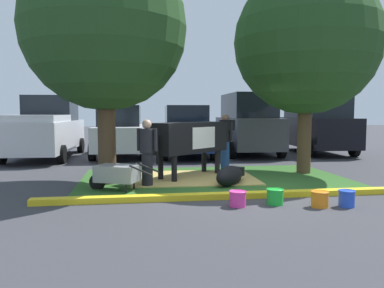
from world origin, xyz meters
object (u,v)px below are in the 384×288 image
at_px(wheelbarrow, 116,174).
at_px(pickup_truck_black, 46,129).
at_px(bucket_pink, 238,198).
at_px(suv_dark_grey, 248,124).
at_px(bucket_blue, 347,198).
at_px(person_visitor_near, 147,151).
at_px(person_handler, 225,140).
at_px(sedan_silver, 120,132).
at_px(bucket_orange, 320,199).
at_px(bucket_green, 275,196).
at_px(suv_black, 316,124).
at_px(calf_lying, 230,176).
at_px(sedan_blue, 186,132).
at_px(shade_tree_left, 105,29).
at_px(shade_tree_right, 307,42).
at_px(cow_holstein, 193,138).

relative_size(wheelbarrow, pickup_truck_black, 0.29).
xyz_separation_m(bucket_pink, suv_dark_grey, (2.74, 8.58, 1.12)).
height_order(bucket_blue, suv_dark_grey, suv_dark_grey).
bearing_deg(person_visitor_near, person_handler, 43.41).
bearing_deg(sedan_silver, bucket_orange, -65.83).
distance_m(bucket_green, bucket_orange, 0.81).
relative_size(person_handler, sedan_silver, 0.38).
bearing_deg(suv_black, wheelbarrow, -139.71).
distance_m(calf_lying, bucket_pink, 2.04).
xyz_separation_m(person_visitor_near, suv_dark_grey, (4.35, 6.46, 0.42)).
bearing_deg(bucket_orange, bucket_pink, 169.94).
xyz_separation_m(person_visitor_near, sedan_blue, (1.71, 6.17, 0.13)).
bearing_deg(shade_tree_left, bucket_orange, -35.83).
xyz_separation_m(shade_tree_right, bucket_pink, (-2.90, -3.49, -3.56)).
distance_m(shade_tree_right, bucket_blue, 5.28).
bearing_deg(bucket_orange, person_visitor_near, 142.50).
bearing_deg(bucket_pink, suv_dark_grey, 72.32).
bearing_deg(calf_lying, shade_tree_right, 30.26).
bearing_deg(shade_tree_left, bucket_green, -38.41).
height_order(shade_tree_right, bucket_orange, shade_tree_right).
relative_size(shade_tree_left, calf_lying, 4.64).
relative_size(person_handler, bucket_green, 5.04).
distance_m(shade_tree_right, cow_holstein, 4.19).
height_order(wheelbarrow, bucket_orange, wheelbarrow).
bearing_deg(cow_holstein, pickup_truck_black, 133.41).
xyz_separation_m(person_visitor_near, bucket_pink, (1.61, -2.12, -0.70)).
relative_size(shade_tree_right, bucket_orange, 17.19).
bearing_deg(shade_tree_right, pickup_truck_black, 148.28).
height_order(calf_lying, pickup_truck_black, pickup_truck_black).
distance_m(wheelbarrow, bucket_orange, 4.32).
distance_m(wheelbarrow, suv_black, 10.62).
bearing_deg(sedan_silver, suv_black, 0.01).
xyz_separation_m(cow_holstein, sedan_silver, (-2.14, 5.29, -0.09)).
bearing_deg(sedan_silver, pickup_truck_black, -179.17).
bearing_deg(person_visitor_near, shade_tree_right, 16.89).
bearing_deg(wheelbarrow, suv_black, 40.29).
xyz_separation_m(calf_lying, suv_black, (5.41, 6.60, 1.03)).
bearing_deg(suv_dark_grey, bucket_orange, -97.97).
distance_m(bucket_green, pickup_truck_black, 10.50).
bearing_deg(bucket_orange, wheelbarrow, 151.89).
height_order(bucket_green, pickup_truck_black, pickup_truck_black).
height_order(calf_lying, wheelbarrow, wheelbarrow).
height_order(cow_holstein, person_visitor_near, person_visitor_near).
relative_size(calf_lying, bucket_blue, 3.95).
bearing_deg(bucket_green, cow_holstein, 108.45).
bearing_deg(suv_dark_grey, wheelbarrow, -126.53).
xyz_separation_m(bucket_blue, suv_black, (3.76, 8.93, 1.11)).
height_order(person_visitor_near, sedan_blue, sedan_blue).
relative_size(person_visitor_near, pickup_truck_black, 0.29).
bearing_deg(pickup_truck_black, wheelbarrow, -66.17).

